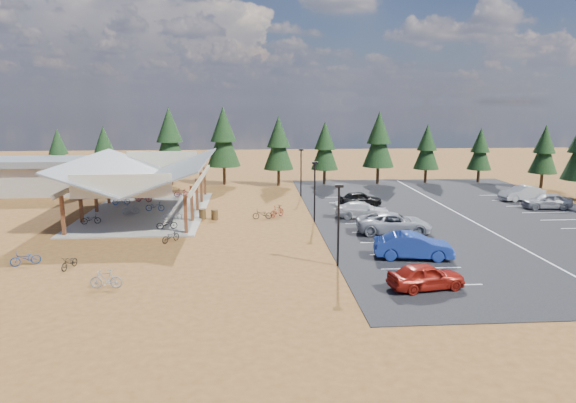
{
  "coord_description": "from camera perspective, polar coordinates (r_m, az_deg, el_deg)",
  "views": [
    {
      "loc": [
        -0.28,
        -40.39,
        10.06
      ],
      "look_at": [
        2.78,
        2.5,
        1.69
      ],
      "focal_mm": 32.0,
      "sensor_mm": 36.0,
      "label": 1
    }
  ],
  "objects": [
    {
      "name": "ground",
      "position": [
        41.62,
        -3.58,
        -3.0
      ],
      "size": [
        140.0,
        140.0,
        0.0
      ],
      "primitive_type": "plane",
      "color": "brown",
      "rests_on": "ground"
    },
    {
      "name": "asphalt_lot",
      "position": [
        48.33,
        18.89,
        -1.58
      ],
      "size": [
        27.0,
        44.0,
        0.04
      ],
      "primitive_type": "cube",
      "color": "black",
      "rests_on": "ground"
    },
    {
      "name": "concrete_pad",
      "position": [
        49.4,
        -15.34,
        -1.08
      ],
      "size": [
        10.6,
        18.6,
        0.1
      ],
      "primitive_type": "cube",
      "color": "gray",
      "rests_on": "ground"
    },
    {
      "name": "bike_pavilion",
      "position": [
        48.78,
        -15.57,
        3.26
      ],
      "size": [
        11.65,
        19.4,
        4.97
      ],
      "color": "#513417",
      "rests_on": "concrete_pad"
    },
    {
      "name": "outbuilding",
      "position": [
        63.53,
        -25.99,
        2.63
      ],
      "size": [
        11.0,
        7.0,
        3.9
      ],
      "color": "#ADA593",
      "rests_on": "ground"
    },
    {
      "name": "lamp_post_0",
      "position": [
        31.65,
        5.63,
        -1.98
      ],
      "size": [
        0.5,
        0.25,
        5.14
      ],
      "color": "black",
      "rests_on": "ground"
    },
    {
      "name": "lamp_post_1",
      "position": [
        43.3,
        2.98,
        1.58
      ],
      "size": [
        0.5,
        0.25,
        5.14
      ],
      "color": "black",
      "rests_on": "ground"
    },
    {
      "name": "lamp_post_2",
      "position": [
        55.1,
        1.46,
        3.62
      ],
      "size": [
        0.5,
        0.25,
        5.14
      ],
      "color": "black",
      "rests_on": "ground"
    },
    {
      "name": "trash_bin_0",
      "position": [
        44.9,
        -8.15,
        -1.46
      ],
      "size": [
        0.6,
        0.6,
        0.9
      ],
      "primitive_type": "cylinder",
      "color": "#4B351A",
      "rests_on": "ground"
    },
    {
      "name": "trash_bin_1",
      "position": [
        45.35,
        -9.48,
        -1.38
      ],
      "size": [
        0.6,
        0.6,
        0.9
      ],
      "primitive_type": "cylinder",
      "color": "#4B351A",
      "rests_on": "ground"
    },
    {
      "name": "pine_0",
      "position": [
        67.67,
        -24.15,
        5.11
      ],
      "size": [
        2.98,
        2.98,
        6.93
      ],
      "color": "#382314",
      "rests_on": "ground"
    },
    {
      "name": "pine_1",
      "position": [
        64.01,
        -19.73,
        5.35
      ],
      "size": [
        3.14,
        3.14,
        7.31
      ],
      "color": "#382314",
      "rests_on": "ground"
    },
    {
      "name": "pine_2",
      "position": [
        63.83,
        -13.03,
        6.89
      ],
      "size": [
        4.06,
        4.06,
        9.46
      ],
      "color": "#382314",
      "rests_on": "ground"
    },
    {
      "name": "pine_3",
      "position": [
        63.37,
        -7.19,
        7.08
      ],
      "size": [
        4.08,
        4.08,
        9.5
      ],
      "color": "#382314",
      "rests_on": "ground"
    },
    {
      "name": "pine_4",
      "position": [
        62.0,
        -1.06,
        6.47
      ],
      "size": [
        3.62,
        3.62,
        8.43
      ],
      "color": "#382314",
      "rests_on": "ground"
    },
    {
      "name": "pine_5",
      "position": [
        63.25,
        4.11,
        6.16
      ],
      "size": [
        3.33,
        3.33,
        7.76
      ],
      "color": "#382314",
      "rests_on": "ground"
    },
    {
      "name": "pine_6",
      "position": [
        64.29,
        10.06,
        6.76
      ],
      "size": [
        3.85,
        3.85,
        8.97
      ],
      "color": "#382314",
      "rests_on": "ground"
    },
    {
      "name": "pine_7",
      "position": [
        66.57,
        15.18,
        5.84
      ],
      "size": [
        3.16,
        3.16,
        7.37
      ],
      "color": "#382314",
      "rests_on": "ground"
    },
    {
      "name": "pine_8",
      "position": [
        68.87,
        20.57,
        5.45
      ],
      "size": [
        2.97,
        2.97,
        6.92
      ],
      "color": "#382314",
      "rests_on": "ground"
    },
    {
      "name": "pine_13",
      "position": [
        67.38,
        26.6,
        5.16
      ],
      "size": [
        3.2,
        3.2,
        7.46
      ],
      "color": "#382314",
      "rests_on": "ground"
    },
    {
      "name": "bike_0",
      "position": [
        45.56,
        -21.06,
        -1.84
      ],
      "size": [
        1.66,
        0.96,
        0.82
      ],
      "primitive_type": "imported",
      "rotation": [
        0.0,
        0.0,
        1.85
      ],
      "color": "black",
      "rests_on": "concrete_pad"
    },
    {
      "name": "bike_1",
      "position": [
        48.3,
        -17.09,
        -0.83
      ],
      "size": [
        1.56,
        0.6,
        0.92
      ],
      "primitive_type": "imported",
      "rotation": [
        0.0,
        0.0,
        1.69
      ],
      "color": "gray",
      "rests_on": "concrete_pad"
    },
    {
      "name": "bike_2",
      "position": [
        53.06,
        -18.03,
        0.13
      ],
      "size": [
        1.77,
        0.97,
        0.88
      ],
      "primitive_type": "imported",
      "rotation": [
        0.0,
        0.0,
        1.81
      ],
      "color": "#114D9F",
      "rests_on": "concrete_pad"
    },
    {
      "name": "bike_3",
      "position": [
        53.8,
        -15.77,
        0.53
      ],
      "size": [
        1.93,
        1.06,
        1.12
      ],
      "primitive_type": "imported",
      "rotation": [
        0.0,
        0.0,
        1.27
      ],
      "color": "maroon",
      "rests_on": "concrete_pad"
    },
    {
      "name": "bike_4",
      "position": [
        41.93,
        -13.31,
        -2.43
      ],
      "size": [
        1.71,
        0.87,
        0.86
      ],
      "primitive_type": "imported",
      "rotation": [
        0.0,
        0.0,
        1.76
      ],
      "color": "black",
      "rests_on": "concrete_pad"
    },
    {
      "name": "bike_5",
      "position": [
        44.95,
        -12.75,
        -1.4
      ],
      "size": [
        1.7,
        0.52,
        1.02
      ],
      "primitive_type": "imported",
      "rotation": [
        0.0,
        0.0,
        1.55
      ],
      "color": "#9EA0A6",
      "rests_on": "concrete_pad"
    },
    {
      "name": "bike_6",
      "position": [
        49.07,
        -14.57,
        -0.51
      ],
      "size": [
        1.8,
        0.75,
        0.92
      ],
      "primitive_type": "imported",
      "rotation": [
        0.0,
        0.0,
        1.49
      ],
      "color": "navy",
      "rests_on": "concrete_pad"
    },
    {
      "name": "bike_7",
      "position": [
        55.63,
        -11.74,
        0.96
      ],
      "size": [
        1.58,
        0.52,
        0.94
      ],
      "primitive_type": "imported",
      "rotation": [
        0.0,
        0.0,
        1.62
      ],
      "color": "maroon",
      "rests_on": "concrete_pad"
    },
    {
      "name": "bike_8",
      "position": [
        34.3,
        -23.11,
        -6.25
      ],
      "size": [
        0.95,
        1.63,
        0.81
      ],
      "primitive_type": "imported",
      "rotation": [
        0.0,
        0.0,
        -0.28
      ],
      "color": "black",
      "rests_on": "ground"
    },
    {
      "name": "bike_10",
      "position": [
        36.17,
        -27.14,
        -5.63
      ],
      "size": [
        1.85,
        1.29,
        0.92
      ],
      "primitive_type": "imported",
      "rotation": [
        0.0,
        0.0,
        5.15
      ],
      "color": "navy",
      "rests_on": "ground"
    },
    {
      "name": "bike_12",
      "position": [
        38.38,
        -12.91,
        -3.8
      ],
      "size": [
        1.46,
        1.67,
        0.87
      ],
      "primitive_type": "imported",
      "rotation": [
        0.0,
        0.0,
        2.49
      ],
      "color": "black",
      "rests_on": "ground"
    },
    {
      "name": "bike_13",
      "position": [
        30.06,
        -19.56,
        -8.14
      ],
      "size": [
        1.77,
        0.55,
        1.06
      ],
      "primitive_type": "imported",
      "rotation": [
        0.0,
        0.0,
        4.68
      ],
      "color": "gray",
      "rests_on": "ground"
    },
    {
      "name": "bike_15",
      "position": [
        45.44,
        -1.22,
        -1.08
      ],
      "size": [
        1.59,
        1.67,
        1.08
      ],
      "primitive_type": "imported",
      "rotation": [
        0.0,
        0.0,
        2.4
      ],
      "color": "maroon",
      "rests_on": "ground"
    },
    {
      "name": "bike_16",
      "position": [
        44.74,
        -2.87,
        -1.42
      ],
      "size": [
        1.7,
        0.64,
        0.88
      ],
      "primitive_type": "imported",
      "rotation": [
        0.0,
        0.0,
        4.75
      ],
      "color": "black",
      "rests_on": "ground"
    },
    {
      "name": "car_0",
      "position": [
        29.15,
        15.08,
        -8.01
      ],
      "size": [
        4.41,
        2.36,
        1.43
      ],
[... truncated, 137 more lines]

